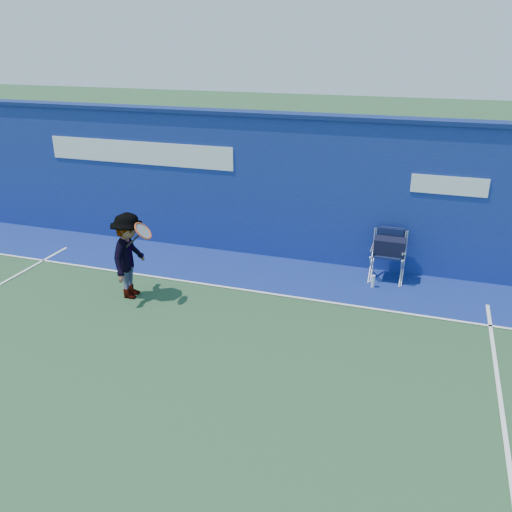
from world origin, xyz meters
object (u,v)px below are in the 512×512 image
(directors_chair_left, at_px, (389,259))
(directors_chair_right, at_px, (386,265))
(tennis_player, at_px, (129,256))
(water_bottle, at_px, (373,281))

(directors_chair_left, distance_m, directors_chair_right, 0.13)
(directors_chair_left, bearing_deg, tennis_player, -152.77)
(directors_chair_left, relative_size, directors_chair_right, 1.01)
(tennis_player, bearing_deg, directors_chair_right, 26.96)
(water_bottle, bearing_deg, directors_chair_left, 65.66)
(directors_chair_right, bearing_deg, directors_chair_left, 52.04)
(directors_chair_right, distance_m, water_bottle, 0.52)
(directors_chair_left, xyz_separation_m, water_bottle, (-0.22, -0.49, -0.30))
(directors_chair_right, bearing_deg, water_bottle, -112.77)
(directors_chair_right, xyz_separation_m, tennis_player, (-4.40, -2.24, 0.50))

